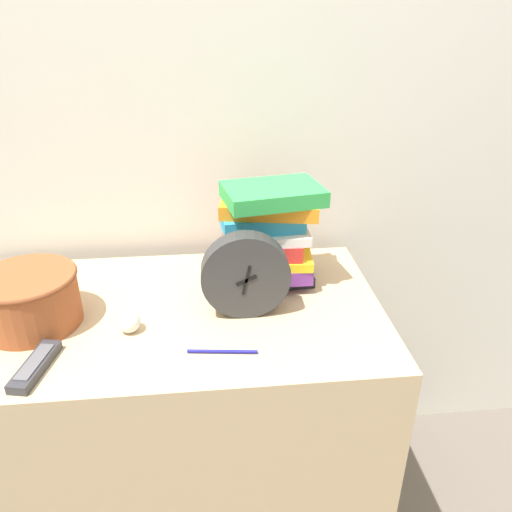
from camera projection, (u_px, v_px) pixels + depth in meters
The scene contains 8 objects.
wall_back at pixel (157, 102), 1.34m from camera, with size 6.00×0.04×2.40m.
desk at pixel (174, 427), 1.38m from camera, with size 1.07×0.59×0.77m.
desk_clock at pixel (246, 276), 1.15m from camera, with size 0.21×0.05×0.21m.
book_stack at pixel (267, 234), 1.28m from camera, with size 0.26×0.23×0.27m.
basket at pixel (29, 298), 1.13m from camera, with size 0.23×0.23×0.13m.
tv_remote at pixel (35, 366), 1.01m from camera, with size 0.07×0.16×0.02m.
crumpled_paper_ball at pixel (129, 322), 1.12m from camera, with size 0.05×0.05×0.05m.
pen at pixel (222, 352), 1.06m from camera, with size 0.15×0.03×0.01m.
Camera 1 is at (0.12, -0.74, 1.44)m, focal length 35.00 mm.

